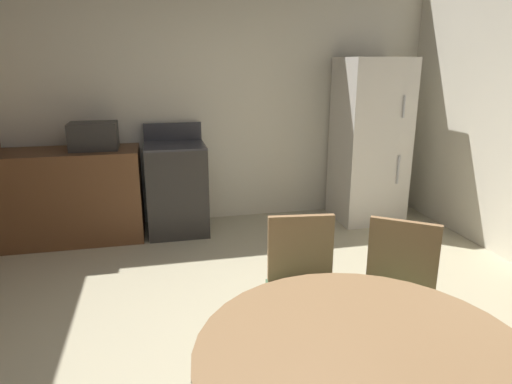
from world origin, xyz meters
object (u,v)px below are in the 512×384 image
object	(u,v)px
chair_northeast	(397,291)
oven_range	(177,188)
refrigerator	(369,141)
chair_north	(304,284)
microwave	(94,136)

from	to	relation	value
chair_northeast	oven_range	bearing A→B (deg)	-120.10
oven_range	refrigerator	distance (m)	2.13
chair_north	refrigerator	bearing A→B (deg)	153.32
microwave	chair_northeast	bearing A→B (deg)	-54.27
refrigerator	chair_northeast	bearing A→B (deg)	-112.77
microwave	chair_north	size ratio (longest dim) A/B	0.51
microwave	chair_northeast	world-z (taller)	microwave
microwave	chair_northeast	distance (m)	3.15
chair_northeast	microwave	bearing A→B (deg)	-107.11
chair_northeast	chair_north	xyz separation A→B (m)	(-0.47, 0.19, 0.00)
microwave	chair_north	xyz separation A→B (m)	(1.34, -2.33, -0.53)
oven_range	microwave	bearing A→B (deg)	-179.73
refrigerator	microwave	size ratio (longest dim) A/B	4.00
refrigerator	chair_north	world-z (taller)	refrigerator
oven_range	refrigerator	size ratio (longest dim) A/B	0.62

